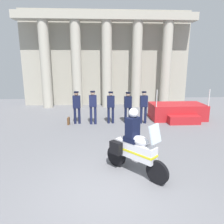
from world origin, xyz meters
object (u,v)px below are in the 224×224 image
officer_in_row_1 (93,105)px  briefcase_on_ground (69,121)px  reviewing_stand (177,112)px  officer_in_row_0 (77,105)px  motorcycle_with_rider (133,147)px  officer_in_row_2 (111,105)px  officer_in_row_3 (128,105)px  officer_in_row_4 (144,105)px

officer_in_row_1 → briefcase_on_ground: size_ratio=4.78×
reviewing_stand → officer_in_row_0: size_ratio=1.75×
motorcycle_with_rider → reviewing_stand: bearing=106.7°
officer_in_row_2 → motorcycle_with_rider: 5.11m
officer_in_row_3 → motorcycle_with_rider: motorcycle_with_rider is taller
reviewing_stand → officer_in_row_2: size_ratio=1.77×
officer_in_row_1 → briefcase_on_ground: officer_in_row_1 is taller
briefcase_on_ground → officer_in_row_2: bearing=2.1°
officer_in_row_4 → motorcycle_with_rider: 5.15m
officer_in_row_2 → motorcycle_with_rider: size_ratio=0.87×
reviewing_stand → officer_in_row_2: 3.86m
motorcycle_with_rider → briefcase_on_ground: (-2.54, 5.01, -0.61)m
officer_in_row_0 → officer_in_row_3: 2.63m
officer_in_row_3 → officer_in_row_0: bearing=-1.3°
officer_in_row_1 → officer_in_row_4: size_ratio=1.03×
reviewing_stand → officer_in_row_4: reviewing_stand is taller
officer_in_row_3 → briefcase_on_ground: size_ratio=4.52×
reviewing_stand → officer_in_row_3: bearing=-168.0°
reviewing_stand → officer_in_row_2: (-3.77, -0.62, 0.57)m
officer_in_row_2 → officer_in_row_3: size_ratio=1.02×
officer_in_row_4 → briefcase_on_ground: officer_in_row_4 is taller
officer_in_row_0 → briefcase_on_ground: officer_in_row_0 is taller
officer_in_row_2 → motorcycle_with_rider: (0.37, -5.09, -0.19)m
officer_in_row_1 → officer_in_row_0: bearing=-10.7°
officer_in_row_1 → officer_in_row_2: (0.91, 0.11, -0.04)m
officer_in_row_0 → motorcycle_with_rider: (2.11, -5.13, -0.20)m
briefcase_on_ground → motorcycle_with_rider: bearing=-63.1°
officer_in_row_2 → officer_in_row_4: (1.69, -0.12, 0.01)m
reviewing_stand → motorcycle_with_rider: size_ratio=1.55×
motorcycle_with_rider → officer_in_row_2: bearing=141.6°
reviewing_stand → officer_in_row_2: reviewing_stand is taller
motorcycle_with_rider → officer_in_row_4: bearing=122.7°
officer_in_row_1 → officer_in_row_4: bearing=179.4°
officer_in_row_3 → officer_in_row_4: officer_in_row_4 is taller
officer_in_row_4 → reviewing_stand: bearing=-161.2°
officer_in_row_2 → officer_in_row_4: size_ratio=0.99×
officer_in_row_2 → officer_in_row_3: 0.89m
briefcase_on_ground → officer_in_row_4: bearing=-0.5°
officer_in_row_1 → officer_in_row_2: size_ratio=1.04×
reviewing_stand → officer_in_row_0: bearing=-174.0°
officer_in_row_2 → officer_in_row_3: bearing=179.7°
reviewing_stand → officer_in_row_3: 3.00m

